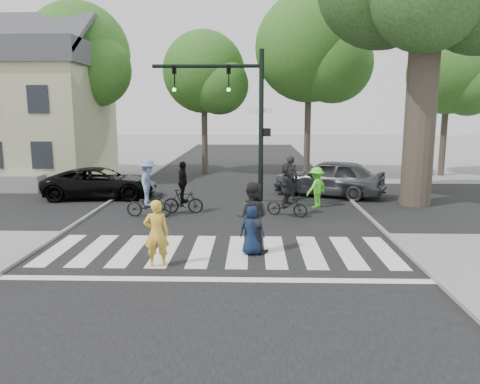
# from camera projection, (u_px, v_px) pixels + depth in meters

# --- Properties ---
(ground) EXTENTS (120.00, 120.00, 0.00)m
(ground) POSITION_uv_depth(u_px,v_px,m) (217.00, 263.00, 11.87)
(ground) COLOR gray
(ground) RESTS_ON ground
(road_stem) EXTENTS (10.00, 70.00, 0.01)m
(road_stem) POSITION_uv_depth(u_px,v_px,m) (228.00, 218.00, 16.79)
(road_stem) COLOR black
(road_stem) RESTS_ON ground
(road_cross) EXTENTS (70.00, 10.00, 0.01)m
(road_cross) POSITION_uv_depth(u_px,v_px,m) (231.00, 201.00, 19.74)
(road_cross) COLOR black
(road_cross) RESTS_ON ground
(curb_left) EXTENTS (0.10, 70.00, 0.10)m
(curb_left) POSITION_uv_depth(u_px,v_px,m) (88.00, 216.00, 16.92)
(curb_left) COLOR gray
(curb_left) RESTS_ON ground
(curb_right) EXTENTS (0.10, 70.00, 0.10)m
(curb_right) POSITION_uv_depth(u_px,v_px,m) (369.00, 217.00, 16.65)
(curb_right) COLOR gray
(curb_right) RESTS_ON ground
(crosswalk) EXTENTS (10.00, 3.85, 0.01)m
(crosswalk) POSITION_uv_depth(u_px,v_px,m) (219.00, 255.00, 12.52)
(crosswalk) COLOR silver
(crosswalk) RESTS_ON ground
(traffic_signal) EXTENTS (4.45, 0.29, 6.00)m
(traffic_signal) POSITION_uv_depth(u_px,v_px,m) (238.00, 108.00, 17.28)
(traffic_signal) COLOR black
(traffic_signal) RESTS_ON ground
(bg_tree_1) EXTENTS (6.09, 5.80, 9.80)m
(bg_tree_1) POSITION_uv_depth(u_px,v_px,m) (82.00, 58.00, 26.17)
(bg_tree_1) COLOR brown
(bg_tree_1) RESTS_ON ground
(bg_tree_2) EXTENTS (5.04, 4.80, 8.40)m
(bg_tree_2) POSITION_uv_depth(u_px,v_px,m) (208.00, 75.00, 27.26)
(bg_tree_2) COLOR brown
(bg_tree_2) RESTS_ON ground
(bg_tree_3) EXTENTS (6.30, 6.00, 10.20)m
(bg_tree_3) POSITION_uv_depth(u_px,v_px,m) (315.00, 52.00, 25.57)
(bg_tree_3) COLOR brown
(bg_tree_3) RESTS_ON ground
(bg_tree_4) EXTENTS (4.83, 4.60, 8.15)m
(bg_tree_4) POSITION_uv_depth(u_px,v_px,m) (453.00, 77.00, 26.43)
(bg_tree_4) COLOR brown
(bg_tree_4) RESTS_ON ground
(house) EXTENTS (8.40, 8.10, 8.82)m
(house) POSITION_uv_depth(u_px,v_px,m) (24.00, 110.00, 25.27)
(house) COLOR #B3B187
(house) RESTS_ON ground
(pedestrian_woman) EXTENTS (0.67, 0.49, 1.69)m
(pedestrian_woman) POSITION_uv_depth(u_px,v_px,m) (156.00, 233.00, 11.47)
(pedestrian_woman) COLOR yellow
(pedestrian_woman) RESTS_ON ground
(pedestrian_child) EXTENTS (0.72, 0.51, 1.38)m
(pedestrian_child) POSITION_uv_depth(u_px,v_px,m) (252.00, 229.00, 12.46)
(pedestrian_child) COLOR #0F1B37
(pedestrian_child) RESTS_ON ground
(pedestrian_adult) EXTENTS (1.09, 0.94, 1.94)m
(pedestrian_adult) POSITION_uv_depth(u_px,v_px,m) (252.00, 217.00, 12.61)
(pedestrian_adult) COLOR black
(pedestrian_adult) RESTS_ON ground
(cyclist_left) EXTENTS (1.68, 1.11, 2.09)m
(cyclist_left) POSITION_uv_depth(u_px,v_px,m) (149.00, 192.00, 16.79)
(cyclist_left) COLOR black
(cyclist_left) RESTS_ON ground
(cyclist_mid) EXTENTS (1.50, 0.92, 1.95)m
(cyclist_mid) POSITION_uv_depth(u_px,v_px,m) (183.00, 192.00, 17.41)
(cyclist_mid) COLOR black
(cyclist_mid) RESTS_ON ground
(cyclist_right) EXTENTS (1.63, 1.50, 1.96)m
(cyclist_right) POSITION_uv_depth(u_px,v_px,m) (287.00, 193.00, 16.89)
(cyclist_right) COLOR black
(cyclist_right) RESTS_ON ground
(car_suv) EXTENTS (5.03, 2.71, 1.34)m
(car_suv) POSITION_uv_depth(u_px,v_px,m) (101.00, 183.00, 20.44)
(car_suv) COLOR black
(car_suv) RESTS_ON ground
(car_grey) EXTENTS (5.25, 3.77, 1.66)m
(car_grey) POSITION_uv_depth(u_px,v_px,m) (329.00, 178.00, 20.89)
(car_grey) COLOR #393A3E
(car_grey) RESTS_ON ground
(bystander_hivis) EXTENTS (1.16, 1.15, 1.61)m
(bystander_hivis) POSITION_uv_depth(u_px,v_px,m) (316.00, 187.00, 18.46)
(bystander_hivis) COLOR #60F933
(bystander_hivis) RESTS_ON ground
(bystander_dark) EXTENTS (0.74, 0.52, 1.93)m
(bystander_dark) POSITION_uv_depth(u_px,v_px,m) (290.00, 178.00, 19.89)
(bystander_dark) COLOR black
(bystander_dark) RESTS_ON ground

